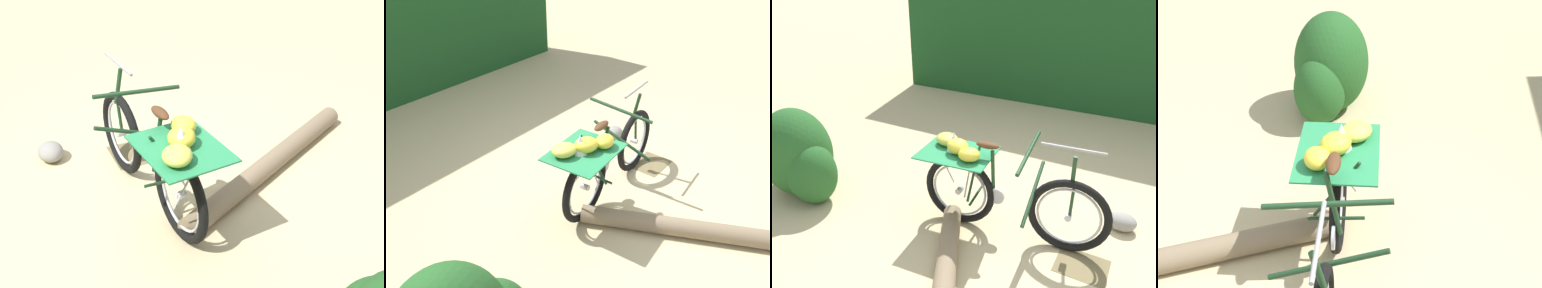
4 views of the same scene
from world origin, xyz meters
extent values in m
plane|color=#C6B284|center=(0.00, 0.00, 0.00)|extent=(60.00, 60.00, 0.00)
torus|color=black|center=(-0.50, 0.09, 0.36)|extent=(0.73, 0.13, 0.73)
torus|color=#B7B7BC|center=(-0.50, 0.09, 0.36)|extent=(0.57, 0.07, 0.57)
cylinder|color=#B7B7BC|center=(-0.50, 0.09, 0.36)|extent=(0.07, 0.09, 0.06)
torus|color=black|center=(0.55, 0.18, 0.36)|extent=(0.73, 0.13, 0.73)
torus|color=#B7B7BC|center=(0.55, 0.18, 0.36)|extent=(0.57, 0.07, 0.57)
cylinder|color=#B7B7BC|center=(0.55, 0.18, 0.36)|extent=(0.07, 0.09, 0.06)
cylinder|color=#19381E|center=(-0.18, 0.12, 0.53)|extent=(0.10, 0.70, 0.30)
cylinder|color=#19381E|center=(-0.11, 0.13, 0.92)|extent=(0.10, 0.71, 0.11)
cylinder|color=#19381E|center=(0.21, 0.15, 0.64)|extent=(0.04, 0.12, 0.49)
cylinder|color=#19381E|center=(0.36, 0.17, 0.38)|extent=(0.06, 0.38, 0.05)
cylinder|color=#19381E|center=(0.40, 0.17, 0.59)|extent=(0.05, 0.32, 0.47)
cylinder|color=#19381E|center=(-0.51, 0.09, 0.52)|extent=(0.03, 0.05, 0.30)
cylinder|color=#19381E|center=(-0.49, 0.09, 0.81)|extent=(0.04, 0.10, 0.30)
cylinder|color=gray|center=(-0.46, 0.09, 1.02)|extent=(0.52, 0.07, 0.02)
ellipsoid|color=#4C2D19|center=(0.27, 0.16, 0.91)|extent=(0.23, 0.11, 0.06)
cylinder|color=#B7B7BC|center=(0.17, 0.15, 0.40)|extent=(0.16, 0.03, 0.16)
cylinder|color=#B7B7BC|center=(0.45, 0.18, 0.56)|extent=(0.03, 0.20, 0.39)
cylinder|color=#B7B7BC|center=(0.66, 0.20, 0.56)|extent=(0.04, 0.24, 0.39)
cube|color=brown|center=(0.57, 0.19, 0.76)|extent=(0.64, 0.49, 0.02)
cube|color=#287F4C|center=(0.57, 0.19, 0.78)|extent=(0.73, 0.60, 0.01)
ellipsoid|color=#CCC64C|center=(0.73, 0.09, 0.84)|extent=(0.29, 0.27, 0.11)
ellipsoid|color=yellow|center=(0.55, 0.20, 0.85)|extent=(0.29, 0.28, 0.14)
ellipsoid|color=yellow|center=(0.39, 0.29, 0.84)|extent=(0.23, 0.21, 0.12)
cone|color=white|center=(0.61, 0.17, 0.88)|extent=(0.15, 0.15, 0.19)
cylinder|color=#7F6B51|center=(0.10, 1.25, 0.09)|extent=(1.19, 2.16, 0.18)
ellipsoid|color=gray|center=(-0.92, -0.47, 0.09)|extent=(0.27, 0.23, 0.17)
cube|color=olive|center=(-0.70, 0.23, 0.00)|extent=(0.44, 0.36, 0.01)
camera|label=1|loc=(3.39, -1.04, 2.66)|focal=49.94mm
camera|label=2|loc=(3.10, 2.13, 2.78)|focal=38.75mm
camera|label=3|loc=(-0.95, 2.81, 2.32)|focal=34.01mm
camera|label=4|loc=(-2.11, -0.31, 2.75)|focal=48.17mm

